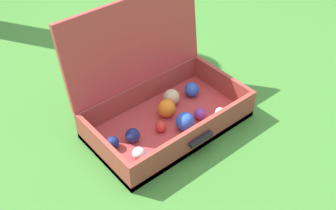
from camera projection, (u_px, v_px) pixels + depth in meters
ground_plane at (160, 117)px, 1.74m from camera, size 16.00×16.00×0.00m
open_suitcase at (160, 99)px, 1.66m from camera, size 0.64×0.44×0.49m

